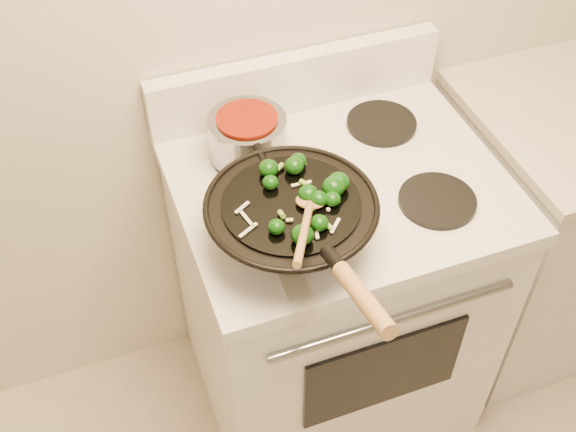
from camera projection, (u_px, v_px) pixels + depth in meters
name	position (u px, v px, depth m)	size (l,w,h in m)	color
stove	(331.00, 293.00, 2.05)	(0.78, 0.67, 1.08)	white
counter_unit	(574.00, 217.00, 2.28)	(0.80, 0.62, 0.91)	silver
wok	(292.00, 220.00, 1.52)	(0.37, 0.61, 0.23)	black
stirfry	(308.00, 192.00, 1.49)	(0.26, 0.25, 0.04)	#0C3A09
wooden_spoon	(307.00, 218.00, 1.41)	(0.16, 0.26, 0.11)	#A47541
saucepan	(248.00, 136.00, 1.73)	(0.19, 0.30, 0.11)	gray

